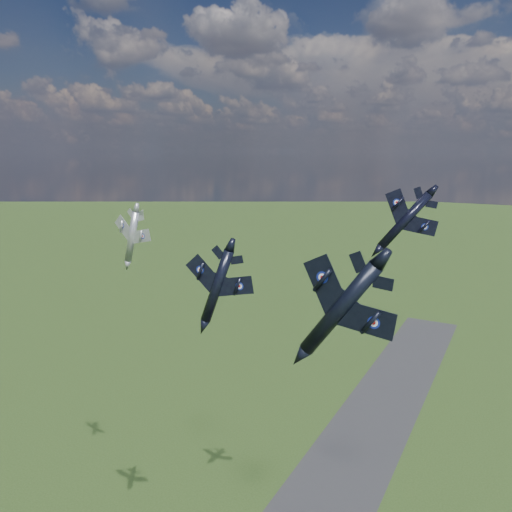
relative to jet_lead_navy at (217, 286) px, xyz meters
The scene contains 4 objects.
jet_lead_navy is the anchor object (origin of this frame).
jet_right_navy 33.24m from the jet_lead_navy, 37.14° to the right, with size 10.78×15.03×3.11m, color black, non-canonical shape.
jet_high_navy 30.72m from the jet_lead_navy, 35.75° to the left, with size 10.51×14.66×3.03m, color black, non-canonical shape.
jet_left_silver 31.62m from the jet_lead_navy, 155.44° to the left, with size 10.52×14.67×3.04m, color #92949B, non-canonical shape.
Camera 1 is at (42.19, -46.13, 98.26)m, focal length 35.00 mm.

